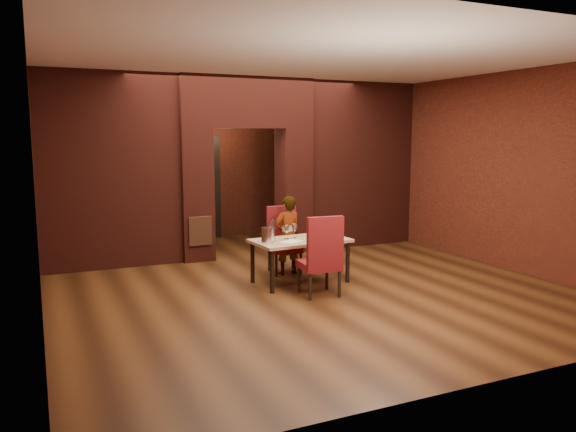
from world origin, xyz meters
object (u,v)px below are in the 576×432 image
object	(u,v)px
dining_table	(300,261)
chair_far	(285,240)
wine_glass_c	(317,230)
wine_glass_a	(287,232)
wine_glass_b	(294,231)
wine_bucket	(267,235)
potted_plant	(319,254)
chair_near	(319,255)
water_bottle	(272,230)
person_seated	(287,235)

from	to	relation	value
dining_table	chair_far	size ratio (longest dim) A/B	1.33
wine_glass_c	chair_far	bearing A→B (deg)	111.23
wine_glass_a	wine_glass_b	bearing A→B (deg)	6.02
wine_bucket	wine_glass_b	bearing A→B (deg)	18.37
chair_far	potted_plant	bearing A→B (deg)	23.27
chair_near	wine_bucket	world-z (taller)	chair_near
wine_glass_c	wine_bucket	xyz separation A→B (m)	(-0.83, -0.07, -0.00)
wine_glass_b	dining_table	bearing A→B (deg)	-68.95
wine_glass_b	wine_bucket	distance (m)	0.53
wine_glass_c	wine_bucket	distance (m)	0.83
water_bottle	dining_table	bearing A→B (deg)	-9.20
wine_glass_b	potted_plant	size ratio (longest dim) A/B	0.56
wine_glass_c	potted_plant	xyz separation A→B (m)	(0.48, 0.84, -0.58)
chair_far	chair_near	world-z (taller)	chair_near
chair_far	wine_glass_a	bearing A→B (deg)	-104.29
wine_bucket	water_bottle	xyz separation A→B (m)	(0.13, 0.12, 0.05)
wine_bucket	potted_plant	xyz separation A→B (m)	(1.31, 0.91, -0.57)
dining_table	potted_plant	size ratio (longest dim) A/B	3.63
chair_far	water_bottle	size ratio (longest dim) A/B	3.25
person_seated	dining_table	bearing A→B (deg)	79.96
dining_table	wine_bucket	size ratio (longest dim) A/B	6.38
chair_near	water_bottle	xyz separation A→B (m)	(-0.37, 0.76, 0.26)
person_seated	potted_plant	xyz separation A→B (m)	(0.72, 0.31, -0.43)
chair_near	wine_glass_a	bearing A→B (deg)	-75.80
person_seated	wine_glass_b	xyz separation A→B (m)	(-0.09, -0.44, 0.14)
chair_far	wine_glass_b	xyz separation A→B (m)	(-0.09, -0.54, 0.24)
wine_bucket	potted_plant	distance (m)	1.70
chair_near	chair_far	bearing A→B (deg)	-88.57
chair_near	wine_glass_b	bearing A→B (deg)	-84.97
potted_plant	wine_glass_b	bearing A→B (deg)	-137.26
chair_far	person_seated	xyz separation A→B (m)	(0.00, -0.10, 0.10)
chair_near	potted_plant	bearing A→B (deg)	-112.39
wine_glass_a	water_bottle	world-z (taller)	water_bottle
chair_far	water_bottle	bearing A→B (deg)	-121.33
wine_glass_c	water_bottle	distance (m)	0.71
wine_glass_a	water_bottle	size ratio (longest dim) A/B	0.63
dining_table	wine_bucket	xyz separation A→B (m)	(-0.55, -0.05, 0.44)
water_bottle	wine_bucket	bearing A→B (deg)	-136.82
chair_far	wine_glass_b	size ratio (longest dim) A/B	4.90
wine_glass_b	potted_plant	world-z (taller)	wine_glass_b
person_seated	wine_glass_b	world-z (taller)	person_seated
chair_far	potted_plant	world-z (taller)	chair_far
wine_glass_c	dining_table	bearing A→B (deg)	-175.55
chair_far	person_seated	size ratio (longest dim) A/B	0.85
wine_glass_b	water_bottle	xyz separation A→B (m)	(-0.38, -0.05, 0.05)
dining_table	chair_far	xyz separation A→B (m)	(0.04, 0.65, 0.20)
person_seated	wine_glass_a	xyz separation A→B (m)	(-0.22, -0.45, 0.14)
person_seated	potted_plant	distance (m)	0.89
dining_table	chair_near	world-z (taller)	chair_near
wine_glass_a	wine_glass_b	size ratio (longest dim) A/B	0.95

